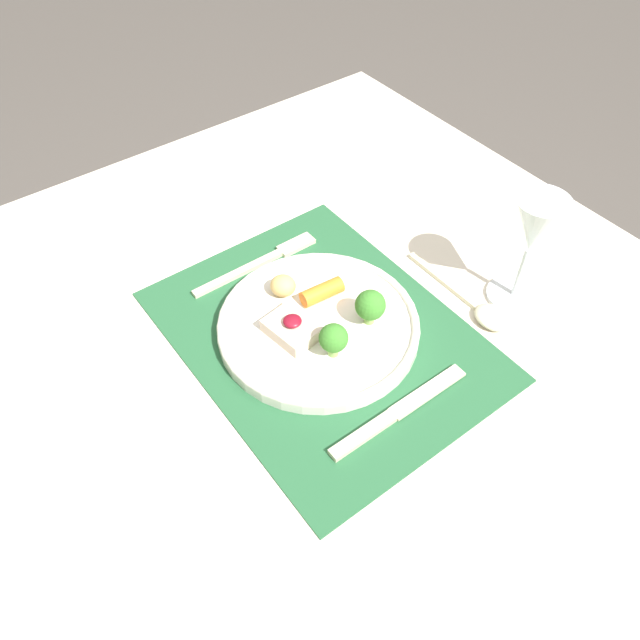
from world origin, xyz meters
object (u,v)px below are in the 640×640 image
(wine_glass_near, at_px, (534,233))
(spoon, at_px, (482,310))
(knife, at_px, (391,417))
(dinner_plate, at_px, (320,323))
(fork, at_px, (264,260))

(wine_glass_near, bearing_deg, spoon, -94.48)
(spoon, relative_size, wine_glass_near, 1.12)
(knife, xyz_separation_m, spoon, (-0.06, 0.22, 0.00))
(dinner_plate, height_order, spoon, dinner_plate)
(dinner_plate, bearing_deg, knife, -5.88)
(knife, relative_size, spoon, 1.09)
(dinner_plate, distance_m, fork, 0.16)
(spoon, bearing_deg, dinner_plate, -117.26)
(fork, xyz_separation_m, wine_glass_near, (0.27, 0.25, 0.11))
(knife, relative_size, wine_glass_near, 1.22)
(knife, height_order, spoon, spoon)
(knife, distance_m, spoon, 0.23)
(dinner_plate, height_order, knife, dinner_plate)
(knife, bearing_deg, spoon, 103.20)
(spoon, bearing_deg, wine_glass_near, 86.56)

